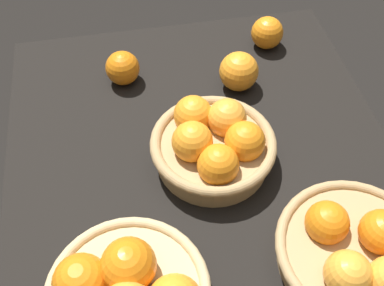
{
  "coord_description": "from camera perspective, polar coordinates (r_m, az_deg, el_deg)",
  "views": [
    {
      "loc": [
        47.39,
        -11.28,
        70.36
      ],
      "look_at": [
        -2.36,
        -1.88,
        7.0
      ],
      "focal_mm": 42.39,
      "sensor_mm": 36.0,
      "label": 1
    }
  ],
  "objects": [
    {
      "name": "market_tray",
      "position": [
        0.84,
        1.55,
        -3.38
      ],
      "size": [
        84.0,
        72.0,
        3.0
      ],
      "primitive_type": "cube",
      "color": "black",
      "rests_on": "ground"
    },
    {
      "name": "basket_far_right",
      "position": [
        0.75,
        19.98,
        -12.85
      ],
      "size": [
        24.72,
        24.72,
        9.81
      ],
      "color": "tan",
      "rests_on": "market_tray"
    },
    {
      "name": "basket_center",
      "position": [
        0.8,
        2.73,
        -0.12
      ],
      "size": [
        22.48,
        22.48,
        10.96
      ],
      "color": "tan",
      "rests_on": "market_tray"
    },
    {
      "name": "loose_orange_front_gap",
      "position": [
        0.94,
        5.91,
        8.95
      ],
      "size": [
        8.1,
        8.1,
        8.1
      ],
      "primitive_type": "sphere",
      "color": "orange",
      "rests_on": "market_tray"
    },
    {
      "name": "loose_orange_back_gap",
      "position": [
        1.06,
        9.43,
        13.52
      ],
      "size": [
        7.18,
        7.18,
        7.18
      ],
      "primitive_type": "sphere",
      "color": "orange",
      "rests_on": "market_tray"
    },
    {
      "name": "loose_orange_side_gap",
      "position": [
        0.97,
        -8.73,
        9.31
      ],
      "size": [
        7.12,
        7.12,
        7.12
      ],
      "primitive_type": "sphere",
      "color": "orange",
      "rests_on": "market_tray"
    }
  ]
}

